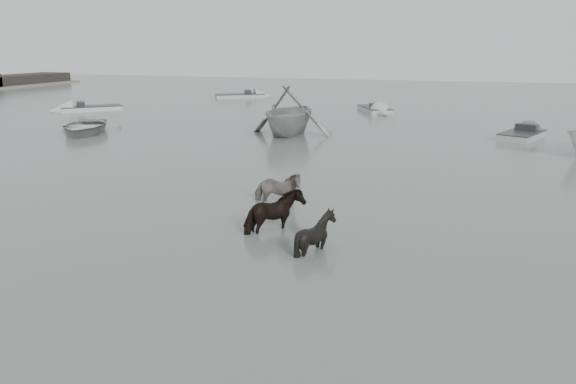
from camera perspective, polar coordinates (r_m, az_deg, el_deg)
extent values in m
plane|color=#52625A|center=(14.77, 0.42, -5.03)|extent=(140.00, 140.00, 0.00)
imported|color=black|center=(18.09, -1.09, 1.00)|extent=(1.69, 0.84, 1.40)
imported|color=black|center=(15.33, -1.29, -1.45)|extent=(1.52, 1.68, 1.45)
imported|color=black|center=(13.99, 2.82, -3.25)|extent=(1.57, 1.50, 1.36)
imported|color=#A9A9A5|center=(34.74, -19.98, 6.46)|extent=(5.19, 5.94, 1.03)
imported|color=gray|center=(32.01, 0.13, 8.43)|extent=(5.20, 5.90, 2.93)
cube|color=black|center=(79.63, -25.67, 10.28)|extent=(4.50, 14.00, 1.10)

